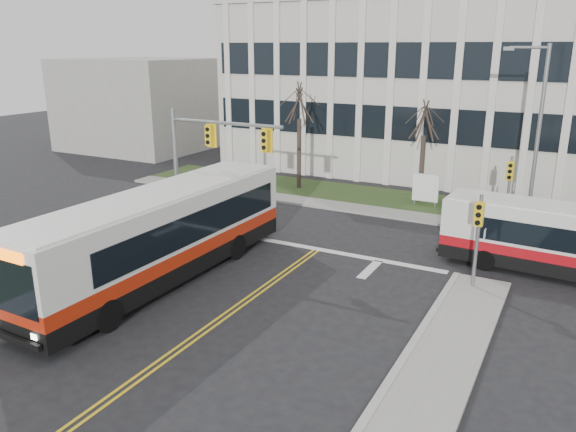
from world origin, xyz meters
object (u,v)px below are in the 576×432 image
at_px(directory_sign, 426,188).
at_px(bus_main, 161,238).
at_px(newspaper_box_red, 105,260).
at_px(streetlight, 535,128).

xyz_separation_m(directory_sign, bus_main, (-6.57, -15.40, 0.61)).
distance_m(directory_sign, newspaper_box_red, 18.37).
bearing_deg(bus_main, streetlight, 50.20).
distance_m(streetlight, bus_main, 18.89).
relative_size(streetlight, newspaper_box_red, 9.68).
relative_size(directory_sign, bus_main, 0.15).
bearing_deg(newspaper_box_red, directory_sign, 74.72).
relative_size(bus_main, newspaper_box_red, 14.03).
bearing_deg(streetlight, directory_sign, 166.77).
xyz_separation_m(streetlight, newspaper_box_red, (-14.83, -14.53, -4.72)).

